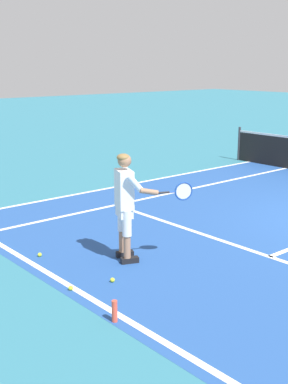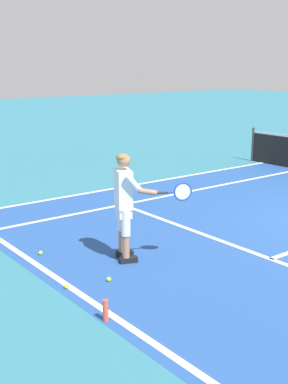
{
  "view_description": "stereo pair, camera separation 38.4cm",
  "coord_description": "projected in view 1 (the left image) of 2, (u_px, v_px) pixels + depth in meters",
  "views": [
    {
      "loc": [
        4.61,
        -9.45,
        3.02
      ],
      "look_at": [
        -1.41,
        -4.34,
        1.05
      ],
      "focal_mm": 47.98,
      "sensor_mm": 36.0,
      "label": 1
    },
    {
      "loc": [
        4.86,
        -9.15,
        3.02
      ],
      "look_at": [
        -1.41,
        -4.34,
        1.05
      ],
      "focal_mm": 47.98,
      "sensor_mm": 36.0,
      "label": 2
    }
  ],
  "objects": [
    {
      "name": "line_singles_left",
      "position": [
        171.0,
        193.0,
        12.36
      ],
      "size": [
        0.1,
        9.47,
        0.01
      ],
      "primitive_type": "cube",
      "color": "white",
      "rests_on": "ground"
    },
    {
      "name": "tennis_ball_mid_court",
      "position": [
        40.0,
        255.0,
        8.28
      ],
      "size": [
        0.07,
        0.07,
        0.07
      ],
      "primitive_type": "sphere",
      "color": "#CCE02D",
      "rests_on": "ground"
    },
    {
      "name": "water_bottle",
      "position": [
        115.0,
        311.0,
        6.16
      ],
      "size": [
        0.07,
        0.07,
        0.28
      ],
      "primitive_type": "cylinder",
      "color": "#E04C38",
      "rests_on": "ground"
    },
    {
      "name": "tennis_player",
      "position": [
        126.0,
        200.0,
        7.91
      ],
      "size": [
        0.96,
        0.98,
        1.71
      ],
      "color": "black",
      "rests_on": "ground"
    },
    {
      "name": "line_doubles_left",
      "position": [
        135.0,
        183.0,
        13.38
      ],
      "size": [
        0.1,
        9.47,
        0.01
      ],
      "primitive_type": "cube",
      "color": "white",
      "rests_on": "ground"
    },
    {
      "name": "line_baseline",
      "position": [
        119.0,
        315.0,
        6.35
      ],
      "size": [
        10.98,
        0.1,
        0.01
      ],
      "primitive_type": "cube",
      "color": "white",
      "rests_on": "ground"
    },
    {
      "name": "line_service",
      "position": [
        270.0,
        257.0,
        8.27
      ],
      "size": [
        8.23,
        0.1,
        0.01
      ],
      "primitive_type": "cube",
      "color": "white",
      "rests_on": "ground"
    },
    {
      "name": "tennis_ball_near_feet",
      "position": [
        71.0,
        288.0,
        7.05
      ],
      "size": [
        0.07,
        0.07,
        0.07
      ],
      "primitive_type": "sphere",
      "color": "#CCE02D",
      "rests_on": "ground"
    },
    {
      "name": "tennis_ball_by_baseline",
      "position": [
        112.0,
        280.0,
        7.31
      ],
      "size": [
        0.07,
        0.07,
        0.07
      ],
      "primitive_type": "sphere",
      "color": "#CCE02D",
      "rests_on": "ground"
    }
  ]
}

